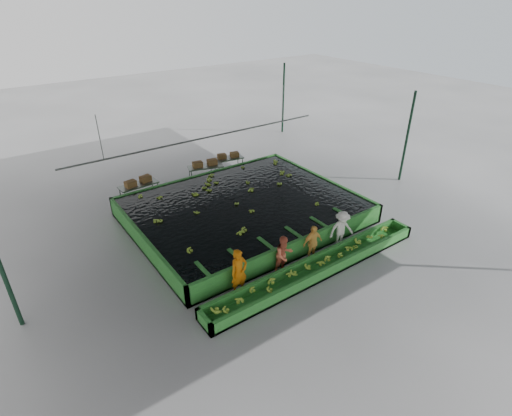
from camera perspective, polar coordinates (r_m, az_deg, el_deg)
ground at (r=17.94m, az=0.93°, el=-3.43°), size 80.00×80.00×0.00m
shed_roof at (r=15.85m, az=1.07°, el=12.04°), size 20.00×22.00×0.04m
shed_posts at (r=16.74m, az=0.99°, el=3.83°), size 20.00×22.00×5.00m
flotation_tank at (r=18.77m, az=-1.77°, el=-0.27°), size 10.00×8.00×0.90m
tank_water at (r=18.58m, az=-1.79°, el=0.81°), size 9.70×7.70×0.00m
sorting_trough at (r=15.57m, az=8.87°, el=-8.38°), size 10.00×1.00×0.50m
cableway_rail at (r=20.51m, az=-7.41°, el=9.89°), size 0.08×0.08×14.00m
rail_hanger_left at (r=18.53m, az=-21.44°, el=9.32°), size 0.04×0.04×2.00m
rail_hanger_right at (r=22.88m, az=3.81°, el=14.67°), size 0.04×0.04×2.00m
worker_a at (r=14.11m, az=-2.44°, el=-9.14°), size 0.67×0.45×1.80m
worker_b at (r=15.13m, az=4.01°, el=-6.71°), size 0.79×0.62×1.60m
worker_c at (r=15.96m, az=8.09°, el=-4.97°), size 0.93×0.44×1.55m
worker_d at (r=16.93m, az=12.11°, el=-3.01°), size 1.20×0.90×1.65m
packing_table_left at (r=21.29m, az=-16.29°, el=2.21°), size 2.01×0.91×0.89m
packing_table_mid at (r=22.78m, az=-7.18°, el=4.95°), size 2.07×1.28×0.88m
packing_table_right at (r=23.76m, az=-4.18°, el=6.14°), size 2.03×1.05×0.88m
box_stack_left at (r=21.13m, az=-16.43°, el=3.33°), size 1.44×0.63×0.30m
box_stack_mid at (r=22.65m, az=-7.29°, el=6.01°), size 1.44×0.63×0.30m
box_stack_right at (r=23.66m, az=-3.98°, el=7.20°), size 1.31×0.63×0.27m
floating_bananas at (r=19.18m, az=-3.12°, el=1.72°), size 8.91×6.07×0.12m
trough_bananas at (r=15.48m, az=8.91°, el=-7.94°), size 8.32×0.55×0.11m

